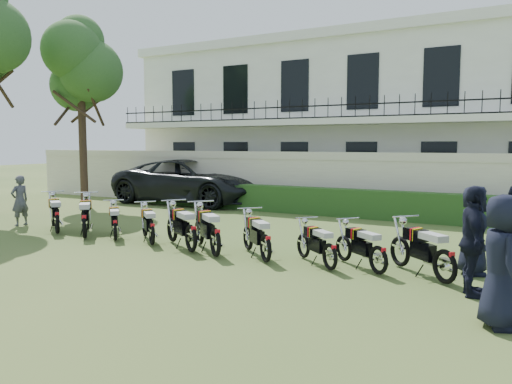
# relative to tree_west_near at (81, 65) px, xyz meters

# --- Properties ---
(ground) EXTENTS (100.00, 100.00, 0.00)m
(ground) POSITION_rel_tree_west_near_xyz_m (8.96, -5.00, -5.89)
(ground) COLOR #385522
(ground) RESTS_ON ground
(perimeter_wall) EXTENTS (30.00, 0.35, 2.30)m
(perimeter_wall) POSITION_rel_tree_west_near_xyz_m (8.96, 3.00, -4.72)
(perimeter_wall) COLOR beige
(perimeter_wall) RESTS_ON ground
(hedge) EXTENTS (18.00, 0.60, 1.00)m
(hedge) POSITION_rel_tree_west_near_xyz_m (9.96, 2.20, -5.39)
(hedge) COLOR #284B1A
(hedge) RESTS_ON ground
(building) EXTENTS (20.40, 9.60, 7.40)m
(building) POSITION_rel_tree_west_near_xyz_m (8.96, 8.96, -2.18)
(building) COLOR white
(building) RESTS_ON ground
(tree_west_near) EXTENTS (3.40, 3.20, 7.90)m
(tree_west_near) POSITION_rel_tree_west_near_xyz_m (0.00, 0.00, 0.00)
(tree_west_near) COLOR #473323
(tree_west_near) RESTS_ON ground
(motorcycle_0) EXTENTS (1.77, 1.27, 1.14)m
(motorcycle_0) POSITION_rel_tree_west_near_xyz_m (4.75, -5.30, -5.36)
(motorcycle_0) COLOR black
(motorcycle_0) RESTS_ON ground
(motorcycle_1) EXTENTS (1.59, 1.58, 1.16)m
(motorcycle_1) POSITION_rel_tree_west_near_xyz_m (5.99, -5.41, -5.35)
(motorcycle_1) COLOR black
(motorcycle_1) RESTS_ON ground
(motorcycle_2) EXTENTS (1.38, 1.31, 0.99)m
(motorcycle_2) POSITION_rel_tree_west_near_xyz_m (6.92, -5.20, -5.43)
(motorcycle_2) COLOR black
(motorcycle_2) RESTS_ON ground
(motorcycle_3) EXTENTS (1.47, 1.28, 1.01)m
(motorcycle_3) POSITION_rel_tree_west_near_xyz_m (8.19, -5.20, -5.42)
(motorcycle_3) COLOR black
(motorcycle_3) RESTS_ON ground
(motorcycle_4) EXTENTS (1.81, 1.24, 1.14)m
(motorcycle_4) POSITION_rel_tree_west_near_xyz_m (9.58, -5.40, -5.36)
(motorcycle_4) COLOR black
(motorcycle_4) RESTS_ON ground
(motorcycle_5) EXTENTS (1.70, 1.45, 1.16)m
(motorcycle_5) POSITION_rel_tree_west_near_xyz_m (10.35, -5.52, -5.35)
(motorcycle_5) COLOR black
(motorcycle_5) RESTS_ON ground
(motorcycle_6) EXTENTS (1.49, 1.41, 1.07)m
(motorcycle_6) POSITION_rel_tree_west_near_xyz_m (11.61, -5.43, -5.40)
(motorcycle_6) COLOR black
(motorcycle_6) RESTS_ON ground
(motorcycle_7) EXTENTS (1.41, 1.18, 0.96)m
(motorcycle_7) POSITION_rel_tree_west_near_xyz_m (13.07, -5.37, -5.45)
(motorcycle_7) COLOR black
(motorcycle_7) RESTS_ON ground
(motorcycle_8) EXTENTS (1.49, 1.17, 0.99)m
(motorcycle_8) POSITION_rel_tree_west_near_xyz_m (14.03, -5.22, -5.43)
(motorcycle_8) COLOR black
(motorcycle_8) RESTS_ON ground
(motorcycle_9) EXTENTS (1.58, 1.43, 1.11)m
(motorcycle_9) POSITION_rel_tree_west_near_xyz_m (15.28, -5.30, -5.38)
(motorcycle_9) COLOR black
(motorcycle_9) RESTS_ON ground
(suv) EXTENTS (7.02, 3.36, 1.93)m
(suv) POSITION_rel_tree_west_near_xyz_m (3.51, 2.77, -4.92)
(suv) COLOR black
(suv) RESTS_ON ground
(inspector) EXTENTS (0.41, 0.60, 1.61)m
(inspector) POSITION_rel_tree_west_near_xyz_m (2.37, -4.76, -5.08)
(inspector) COLOR #545559
(inspector) RESTS_ON ground
(officer_0) EXTENTS (0.86, 1.07, 1.91)m
(officer_0) POSITION_rel_tree_west_near_xyz_m (16.30, -7.16, -4.94)
(officer_0) COLOR black
(officer_0) RESTS_ON ground
(officer_2) EXTENTS (0.71, 1.19, 1.90)m
(officer_2) POSITION_rel_tree_west_near_xyz_m (15.79, -5.78, -4.94)
(officer_2) COLOR black
(officer_2) RESTS_ON ground
(officer_3) EXTENTS (0.82, 1.01, 1.78)m
(officer_3) POSITION_rel_tree_west_near_xyz_m (15.64, -4.20, -5.00)
(officer_3) COLOR black
(officer_3) RESTS_ON ground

